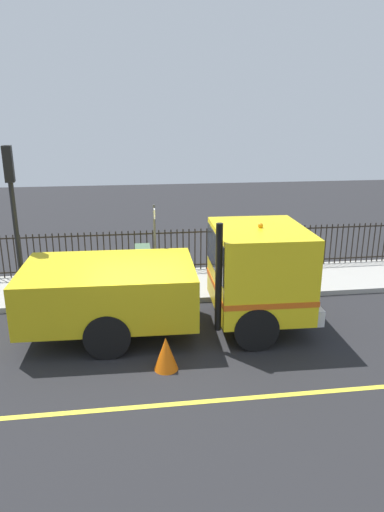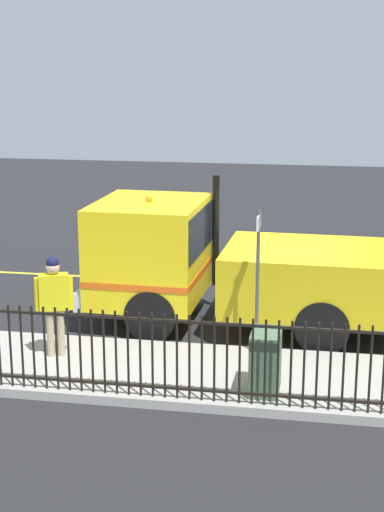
{
  "view_description": "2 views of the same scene",
  "coord_description": "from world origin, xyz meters",
  "px_view_note": "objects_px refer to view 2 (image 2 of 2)",
  "views": [
    {
      "loc": [
        -9.18,
        0.27,
        4.79
      ],
      "look_at": [
        2.31,
        -1.31,
        1.16
      ],
      "focal_mm": 31.94,
      "sensor_mm": 36.0,
      "label": 1
    },
    {
      "loc": [
        14.59,
        0.79,
        5.03
      ],
      "look_at": [
        1.51,
        -1.54,
        1.64
      ],
      "focal_mm": 54.64,
      "sensor_mm": 36.0,
      "label": 2
    }
  ],
  "objects_px": {
    "worker_standing": "(54,296)",
    "utility_cabinet": "(265,362)",
    "traffic_cone": "(273,286)",
    "work_truck": "(224,261)",
    "street_sign": "(258,266)"
  },
  "relations": [
    {
      "from": "worker_standing",
      "to": "utility_cabinet",
      "type": "bearing_deg",
      "value": -33.68
    },
    {
      "from": "worker_standing",
      "to": "utility_cabinet",
      "type": "xyz_separation_m",
      "value": [
        0.83,
        3.59,
        -0.59
      ]
    },
    {
      "from": "traffic_cone",
      "to": "work_truck",
      "type": "bearing_deg",
      "value": -25.91
    },
    {
      "from": "utility_cabinet",
      "to": "worker_standing",
      "type": "bearing_deg",
      "value": -103.02
    },
    {
      "from": "work_truck",
      "to": "utility_cabinet",
      "type": "distance_m",
      "value": 3.53
    },
    {
      "from": "work_truck",
      "to": "traffic_cone",
      "type": "relative_size",
      "value": 9.57
    },
    {
      "from": "street_sign",
      "to": "utility_cabinet",
      "type": "bearing_deg",
      "value": 10.26
    },
    {
      "from": "utility_cabinet",
      "to": "traffic_cone",
      "type": "relative_size",
      "value": 1.39
    },
    {
      "from": "work_truck",
      "to": "traffic_cone",
      "type": "xyz_separation_m",
      "value": [
        -1.69,
        0.82,
        -0.94
      ]
    },
    {
      "from": "utility_cabinet",
      "to": "street_sign",
      "type": "relative_size",
      "value": 0.38
    },
    {
      "from": "work_truck",
      "to": "street_sign",
      "type": "height_order",
      "value": "work_truck"
    },
    {
      "from": "utility_cabinet",
      "to": "street_sign",
      "type": "bearing_deg",
      "value": -169.74
    },
    {
      "from": "worker_standing",
      "to": "street_sign",
      "type": "xyz_separation_m",
      "value": [
        -0.74,
        3.31,
        0.48
      ]
    },
    {
      "from": "street_sign",
      "to": "traffic_cone",
      "type": "bearing_deg",
      "value": 179.71
    },
    {
      "from": "traffic_cone",
      "to": "street_sign",
      "type": "relative_size",
      "value": 0.27
    }
  ]
}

